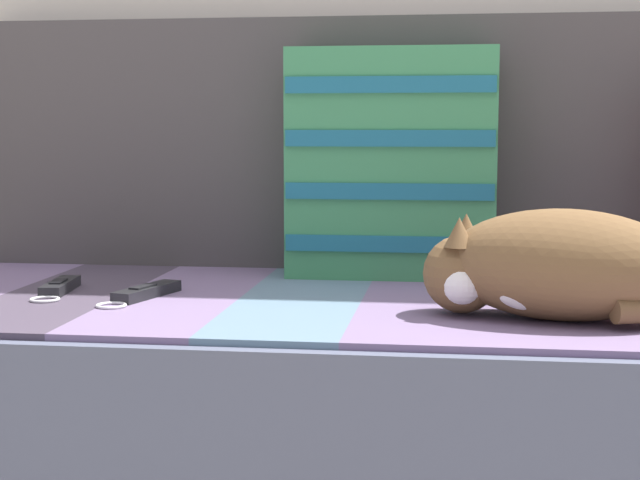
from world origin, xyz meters
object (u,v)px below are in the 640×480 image
object	(u,v)px
couch	(424,408)
game_remote_far	(59,287)
game_remote_near	(145,293)
sleeping_cat	(547,267)
throw_pillow_striped	(391,164)

from	to	relation	value
couch	game_remote_far	bearing A→B (deg)	-174.88
game_remote_near	game_remote_far	size ratio (longest dim) A/B	1.09
game_remote_far	sleeping_cat	bearing A→B (deg)	-9.30
sleeping_cat	game_remote_far	world-z (taller)	sleeping_cat
game_remote_near	game_remote_far	xyz separation A→B (m)	(-0.16, 0.03, -0.00)
game_remote_near	throw_pillow_striped	bearing A→B (deg)	36.96
throw_pillow_striped	game_remote_near	world-z (taller)	throw_pillow_striped
throw_pillow_striped	game_remote_far	xyz separation A→B (m)	(-0.55, -0.26, -0.21)
game_remote_near	game_remote_far	distance (m)	0.17
throw_pillow_striped	sleeping_cat	bearing A→B (deg)	-57.07
couch	game_remote_far	world-z (taller)	game_remote_far
sleeping_cat	game_remote_far	distance (m)	0.82
couch	game_remote_near	bearing A→B (deg)	-169.18
game_remote_near	sleeping_cat	bearing A→B (deg)	-8.79
throw_pillow_striped	game_remote_near	xyz separation A→B (m)	(-0.39, -0.29, -0.21)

